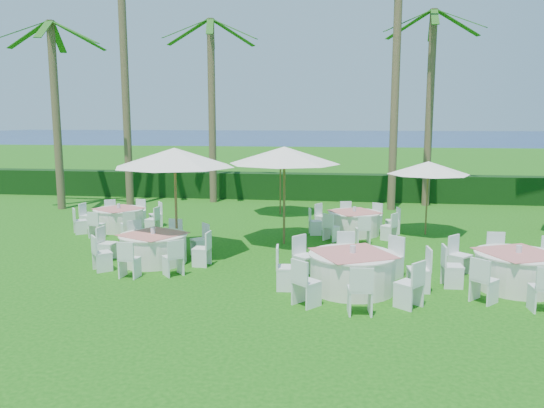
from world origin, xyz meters
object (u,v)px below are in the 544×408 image
at_px(banquet_table_b, 352,271).
at_px(umbrella_d, 428,168).
at_px(umbrella_a, 175,157).
at_px(umbrella_c, 280,156).
at_px(banquet_table_a, 154,248).
at_px(banquet_table_d, 119,219).
at_px(umbrella_b, 284,155).
at_px(banquet_table_e, 354,222).
at_px(banquet_table_c, 517,270).

distance_m(banquet_table_b, umbrella_d, 6.71).
relative_size(umbrella_a, umbrella_c, 1.17).
relative_size(banquet_table_b, umbrella_a, 1.02).
relative_size(banquet_table_a, banquet_table_d, 1.05).
relative_size(banquet_table_a, umbrella_a, 0.94).
distance_m(banquet_table_a, banquet_table_b, 5.28).
height_order(umbrella_a, umbrella_b, umbrella_a).
bearing_deg(banquet_table_e, umbrella_b, -141.46).
height_order(umbrella_c, umbrella_d, umbrella_c).
xyz_separation_m(banquet_table_e, umbrella_b, (-2.08, -1.65, 2.24)).
xyz_separation_m(umbrella_a, umbrella_c, (1.97, 6.68, -0.39)).
bearing_deg(umbrella_d, banquet_table_a, -148.69).
bearing_deg(banquet_table_d, banquet_table_e, 3.24).
distance_m(banquet_table_a, banquet_table_d, 4.62).
bearing_deg(banquet_table_d, umbrella_a, -44.96).
relative_size(banquet_table_d, umbrella_d, 1.13).
xyz_separation_m(banquet_table_c, umbrella_d, (-1.19, 5.42, 1.72)).
xyz_separation_m(banquet_table_b, umbrella_a, (-4.69, 2.34, 2.23)).
relative_size(banquet_table_c, banquet_table_d, 1.10).
height_order(banquet_table_c, banquet_table_d, banquet_table_c).
distance_m(banquet_table_a, umbrella_a, 2.43).
distance_m(umbrella_a, umbrella_d, 8.00).
bearing_deg(umbrella_c, umbrella_d, -30.31).
height_order(banquet_table_d, umbrella_a, umbrella_a).
bearing_deg(banquet_table_a, banquet_table_d, 124.70).
xyz_separation_m(umbrella_c, umbrella_d, (5.09, -2.98, -0.12)).
bearing_deg(banquet_table_b, banquet_table_a, 163.24).
bearing_deg(umbrella_c, banquet_table_a, -107.29).
height_order(banquet_table_d, umbrella_c, umbrella_c).
bearing_deg(umbrella_d, umbrella_b, -156.08).
xyz_separation_m(banquet_table_b, banquet_table_d, (-7.68, 5.32, -0.05)).
bearing_deg(umbrella_d, banquet_table_d, -175.92).
height_order(banquet_table_d, umbrella_b, umbrella_b).
bearing_deg(banquet_table_c, umbrella_b, 147.81).
height_order(banquet_table_a, umbrella_d, umbrella_d).
height_order(banquet_table_b, banquet_table_c, banquet_table_b).
bearing_deg(banquet_table_b, umbrella_b, 115.72).
bearing_deg(banquet_table_d, banquet_table_b, -34.71).
distance_m(banquet_table_a, umbrella_c, 8.07).
bearing_deg(banquet_table_b, banquet_table_c, 9.84).
relative_size(banquet_table_b, umbrella_b, 1.01).
bearing_deg(banquet_table_e, umbrella_c, 130.86).
relative_size(banquet_table_e, umbrella_c, 1.06).
distance_m(banquet_table_e, umbrella_a, 6.31).
bearing_deg(umbrella_c, banquet_table_b, -73.22).
distance_m(banquet_table_a, umbrella_d, 8.87).
xyz_separation_m(banquet_table_c, banquet_table_e, (-3.47, 5.14, -0.04)).
relative_size(banquet_table_a, umbrella_c, 1.10).
relative_size(umbrella_b, umbrella_d, 1.27).
distance_m(banquet_table_b, umbrella_c, 9.59).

